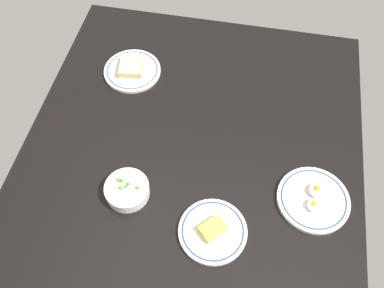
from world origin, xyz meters
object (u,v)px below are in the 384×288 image
bowl_peas (127,190)px  plate_cheese (213,231)px  plate_eggs (314,199)px  plate_sandwich (132,70)px

bowl_peas → plate_cheese: (7.58, 28.32, -1.35)cm
bowl_peas → plate_cheese: size_ratio=0.68×
bowl_peas → plate_eggs: size_ratio=0.62×
plate_eggs → plate_sandwich: bearing=-120.6°
plate_sandwich → bowl_peas: bearing=13.9°
plate_sandwich → plate_eggs: size_ratio=0.96×
bowl_peas → plate_sandwich: bowl_peas is taller
plate_sandwich → plate_eggs: plate_eggs is taller
bowl_peas → plate_cheese: bearing=75.0°
plate_sandwich → plate_cheese: plate_sandwich is taller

